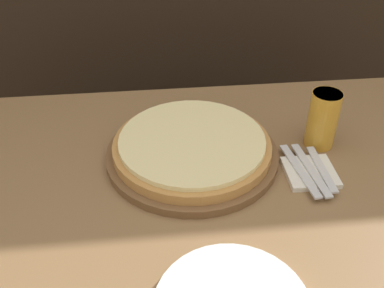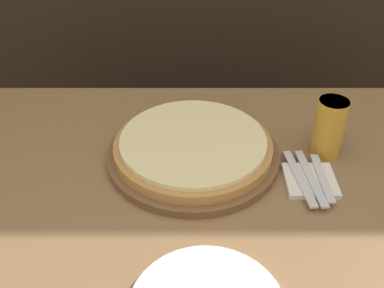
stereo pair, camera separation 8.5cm
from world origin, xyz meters
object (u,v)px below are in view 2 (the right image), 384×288
object	(u,v)px
beer_glass	(328,125)
dinner_knife	(310,177)
spoon	(321,177)
pizza_on_board	(192,149)
fork	(298,177)

from	to	relation	value
beer_glass	dinner_knife	size ratio (longest dim) A/B	0.75
dinner_knife	spoon	bearing A→B (deg)	0.00
dinner_knife	spoon	distance (m)	0.02
pizza_on_board	beer_glass	bearing A→B (deg)	4.16
pizza_on_board	dinner_knife	world-z (taller)	pizza_on_board
spoon	beer_glass	bearing A→B (deg)	74.26
dinner_knife	spoon	xyz separation A→B (m)	(0.02, 0.00, 0.00)
beer_glass	spoon	world-z (taller)	beer_glass
pizza_on_board	fork	size ratio (longest dim) A/B	2.13
beer_glass	spoon	size ratio (longest dim) A/B	0.89
pizza_on_board	beer_glass	distance (m)	0.32
dinner_knife	fork	bearing A→B (deg)	180.00
pizza_on_board	beer_glass	size ratio (longest dim) A/B	2.83
dinner_knife	spoon	world-z (taller)	same
spoon	dinner_knife	bearing A→B (deg)	180.00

